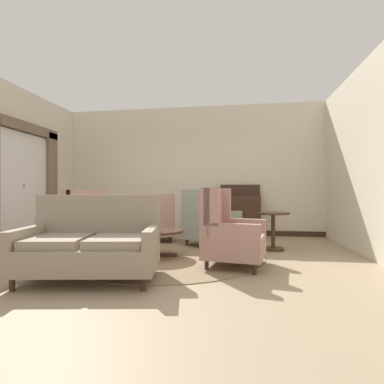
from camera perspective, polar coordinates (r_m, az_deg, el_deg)
The scene contains 16 objects.
ground at distance 4.74m, azimuth -5.89°, elevation -12.69°, with size 9.01×9.01×0.00m, color #9E896B.
wall_back at distance 7.49m, azimuth -0.21°, elevation 4.11°, with size 6.59×0.08×3.16m, color beige.
wall_left at distance 6.94m, azimuth -30.57°, elevation 4.45°, with size 0.08×4.07×3.16m, color beige.
wall_right at distance 5.75m, azimuth 29.73°, elevation 5.39°, with size 0.08×4.07×3.16m, color beige.
baseboard_back at distance 7.48m, azimuth -0.28°, elevation -7.56°, with size 6.43×0.03×0.12m, color #382319.
area_rug at distance 5.02m, azimuth -5.00°, elevation -11.90°, with size 3.20×3.20×0.01m, color #847051.
window_with_curtains at distance 6.96m, azimuth -29.31°, elevation 2.37°, with size 0.12×2.04×2.42m.
coffee_table at distance 4.86m, azimuth -7.15°, elevation -8.01°, with size 0.92×0.92×0.44m.
porcelain_vase at distance 4.84m, azimuth -7.70°, elevation -5.28°, with size 0.15×0.15×0.38m.
settee at distance 3.83m, azimuth -18.62°, elevation -9.57°, with size 1.70×1.15×1.00m.
armchair_near_window at distance 5.74m, azimuth 3.19°, elevation -5.87°, with size 1.17×1.16×1.09m.
armchair_foreground_right at distance 6.37m, azimuth -7.26°, elevation -5.57°, with size 1.04×1.07×1.00m.
armchair_near_sideboard at distance 4.29m, azimuth 7.01°, elevation -7.82°, with size 0.92×0.95×1.10m.
armchair_far_left at distance 5.62m, azimuth -21.38°, elevation -6.08°, with size 1.01×0.96×1.08m.
side_table at distance 5.61m, azimuth 15.18°, elevation -6.46°, with size 0.58×0.58×0.67m.
sideboard at distance 7.10m, azimuth 9.13°, elevation -3.98°, with size 0.93×0.34×1.22m.
Camera 1 is at (1.18, -4.47, 1.04)m, focal length 28.01 mm.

